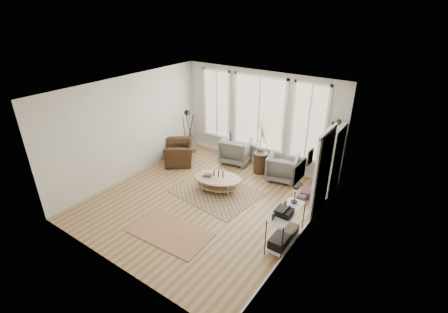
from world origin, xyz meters
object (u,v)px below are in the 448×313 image
Objects in this scene: low_shelf at (286,224)px; coffee_table at (217,180)px; side_table at (262,146)px; armchair_right at (282,167)px; bookcase at (331,161)px; accent_chair at (180,153)px; armchair_left at (236,150)px.

coffee_table is at bearing 159.50° from low_shelf.
armchair_right is at bearing -1.30° from side_table.
bookcase is 2.56m from low_shelf.
accent_chair is at bearing -168.47° from bookcase.
side_table is at bearing -13.97° from armchair_right.
armchair_right is 0.47× the size of side_table.
side_table is at bearing 71.52° from accent_chair.
side_table reaches higher than armchair_right.
armchair_right is (1.15, 1.59, 0.05)m from coffee_table.
low_shelf reaches higher than coffee_table.
armchair_right is 3.23m from accent_chair.
coffee_table is 0.85× the size of side_table.
accent_chair is at bearing 25.02° from armchair_left.
low_shelf is 4.66m from accent_chair.
bookcase is at bearing 88.72° from low_shelf.
low_shelf is (-0.06, -2.52, -0.44)m from bookcase.
armchair_right is at bearing 116.78° from low_shelf.
coffee_table is (-2.47, -1.62, -0.63)m from bookcase.
bookcase is 2.03m from side_table.
bookcase is 1.44m from armchair_right.
accent_chair is (-4.37, 1.62, -0.17)m from low_shelf.
low_shelf is 0.87× the size of coffee_table.
bookcase is 2.29× the size of armchair_left.
armchair_left is at bearing 177.13° from bookcase.
armchair_right is 0.85m from side_table.
bookcase reaches higher than armchair_right.
side_table is (0.97, -0.16, 0.44)m from armchair_left.
low_shelf is 1.56× the size of armchair_right.
accent_chair is (-4.42, -0.90, -0.61)m from bookcase.
accent_chair reaches higher than coffee_table.
coffee_table is (-2.41, 0.90, -0.19)m from low_shelf.
bookcase is at bearing 165.87° from armchair_left.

